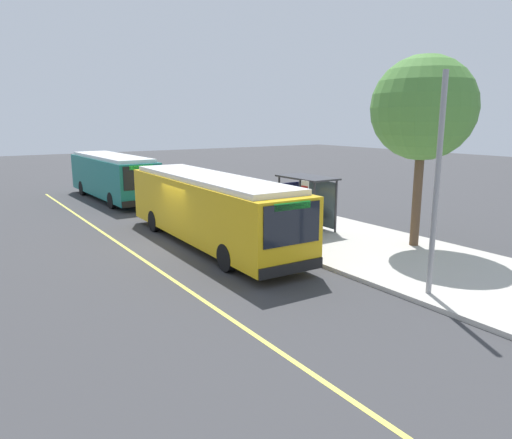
{
  "coord_description": "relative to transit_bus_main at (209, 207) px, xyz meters",
  "views": [
    {
      "loc": [
        18.12,
        -8.16,
        5.21
      ],
      "look_at": [
        4.22,
        1.08,
        1.68
      ],
      "focal_mm": 33.13,
      "sensor_mm": 36.0,
      "label": 1
    }
  ],
  "objects": [
    {
      "name": "utility_pole",
      "position": [
        9.09,
        2.51,
        1.73
      ],
      "size": [
        0.16,
        0.16,
        6.4
      ],
      "primitive_type": "cylinder",
      "color": "gray",
      "rests_on": "sidewalk_curb"
    },
    {
      "name": "sidewalk_curb",
      "position": [
        -0.78,
        4.99,
        -1.54
      ],
      "size": [
        44.0,
        6.4,
        0.15
      ],
      "primitive_type": "cube",
      "color": "#B7B2A8",
      "rests_on": "ground_plane"
    },
    {
      "name": "bus_shelter",
      "position": [
        0.28,
        5.07,
        0.3
      ],
      "size": [
        2.9,
        1.6,
        2.48
      ],
      "color": "#333338",
      "rests_on": "sidewalk_curb"
    },
    {
      "name": "waiting_bench",
      "position": [
        0.43,
        5.05,
        -0.98
      ],
      "size": [
        1.6,
        0.48,
        0.95
      ],
      "color": "brown",
      "rests_on": "sidewalk_curb"
    },
    {
      "name": "route_sign_post",
      "position": [
        3.42,
        2.36,
        0.34
      ],
      "size": [
        0.44,
        0.08,
        2.8
      ],
      "color": "#333338",
      "rests_on": "sidewalk_curb"
    },
    {
      "name": "ground_plane",
      "position": [
        -0.78,
        -1.01,
        -1.62
      ],
      "size": [
        120.0,
        120.0,
        0.0
      ],
      "primitive_type": "plane",
      "color": "#38383A"
    },
    {
      "name": "transit_bus_main",
      "position": [
        0.0,
        0.0,
        0.0
      ],
      "size": [
        11.9,
        2.9,
        2.95
      ],
      "color": "gold",
      "rests_on": "ground_plane"
    },
    {
      "name": "street_tree_near_shelter",
      "position": [
        5.25,
        6.7,
        4.01
      ],
      "size": [
        4.06,
        4.06,
        7.54
      ],
      "color": "brown",
      "rests_on": "sidewalk_curb"
    },
    {
      "name": "lane_stripe_center",
      "position": [
        -0.78,
        -3.21,
        -1.61
      ],
      "size": [
        36.0,
        0.14,
        0.01
      ],
      "primitive_type": "cube",
      "color": "#E0D64C",
      "rests_on": "ground_plane"
    },
    {
      "name": "transit_bus_second",
      "position": [
        -13.74,
        0.13,
        -0.0
      ],
      "size": [
        10.51,
        2.81,
        2.95
      ],
      "color": "#146B66",
      "rests_on": "ground_plane"
    }
  ]
}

